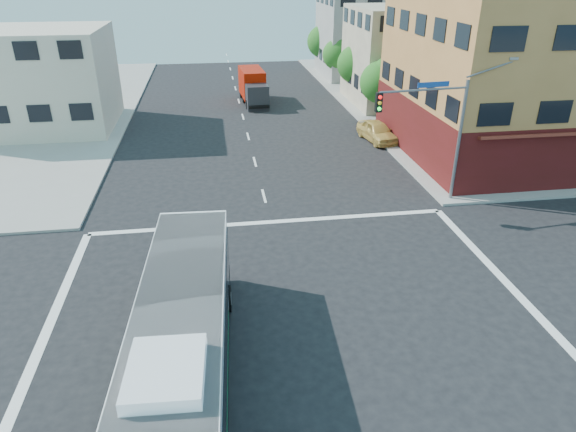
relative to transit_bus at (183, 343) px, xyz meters
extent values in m
plane|color=black|center=(4.12, 2.02, -1.83)|extent=(120.00, 120.00, 0.00)
cube|color=#98958D|center=(39.12, 37.02, -1.76)|extent=(50.00, 50.00, 0.15)
cube|color=#C28345|center=(24.12, 20.52, 5.17)|extent=(18.00, 15.00, 14.00)
cube|color=#501212|center=(24.12, 20.52, 0.17)|extent=(18.09, 15.08, 4.00)
cube|color=beige|center=(21.12, 36.02, 2.67)|extent=(12.00, 10.00, 9.00)
cube|color=#979792|center=(21.12, 50.02, 3.17)|extent=(12.00, 10.00, 10.00)
cube|color=beige|center=(-12.88, 32.02, 2.17)|extent=(12.00, 10.00, 8.00)
cylinder|color=slate|center=(14.92, 12.82, 1.67)|extent=(0.18, 0.18, 7.00)
cylinder|color=slate|center=(12.42, 12.57, 4.77)|extent=(5.01, 0.62, 0.12)
cube|color=black|center=(9.92, 12.32, 4.27)|extent=(0.32, 0.30, 1.00)
sphere|color=#FF0C0C|center=(9.92, 12.15, 4.57)|extent=(0.20, 0.20, 0.20)
sphere|color=yellow|center=(9.92, 12.15, 4.27)|extent=(0.20, 0.20, 0.20)
sphere|color=#19FF33|center=(9.92, 12.15, 3.97)|extent=(0.20, 0.20, 0.20)
cube|color=#154091|center=(12.92, 12.62, 5.02)|extent=(1.80, 0.22, 0.28)
cube|color=gray|center=(17.42, 13.07, 6.17)|extent=(0.50, 0.22, 0.14)
cylinder|color=#321E12|center=(15.92, 30.02, -0.87)|extent=(0.28, 0.28, 1.92)
sphere|color=#235F1B|center=(15.92, 30.02, 1.53)|extent=(3.60, 3.60, 3.60)
sphere|color=#235F1B|center=(16.32, 29.72, 2.43)|extent=(2.52, 2.52, 2.52)
cylinder|color=#321E12|center=(15.92, 38.02, -0.83)|extent=(0.28, 0.28, 1.99)
sphere|color=#235F1B|center=(15.92, 38.02, 1.68)|extent=(3.80, 3.80, 3.80)
sphere|color=#235F1B|center=(16.32, 37.72, 2.63)|extent=(2.66, 2.66, 2.66)
cylinder|color=#321E12|center=(15.92, 46.02, -0.89)|extent=(0.28, 0.28, 1.89)
sphere|color=#235F1B|center=(15.92, 46.02, 1.42)|extent=(3.40, 3.40, 3.40)
sphere|color=#235F1B|center=(16.32, 45.72, 2.27)|extent=(2.38, 2.38, 2.38)
cylinder|color=#321E12|center=(15.92, 54.02, -0.82)|extent=(0.28, 0.28, 2.03)
sphere|color=#235F1B|center=(15.92, 54.02, 1.80)|extent=(4.00, 4.00, 4.00)
sphere|color=#235F1B|center=(16.32, 53.72, 2.80)|extent=(2.80, 2.80, 2.80)
cube|color=black|center=(0.00, 0.02, -1.25)|extent=(3.36, 12.78, 0.47)
cube|color=white|center=(0.00, 0.02, 0.04)|extent=(3.35, 12.75, 3.00)
cube|color=black|center=(0.00, 0.02, 0.22)|extent=(3.38, 12.37, 1.32)
cube|color=black|center=(0.33, 6.26, 0.11)|extent=(2.47, 0.19, 1.42)
cube|color=#E5590C|center=(0.33, 6.29, 1.17)|extent=(2.01, 0.16, 0.29)
cube|color=white|center=(0.00, 0.02, 1.47)|extent=(3.28, 12.49, 0.13)
cube|color=white|center=(-0.17, -3.13, 1.72)|extent=(2.00, 2.41, 0.38)
cube|color=#126D36|center=(-1.38, -0.43, -0.73)|extent=(0.33, 5.78, 0.29)
cube|color=#126D36|center=(1.33, -0.58, -0.73)|extent=(0.33, 5.78, 0.29)
cylinder|color=black|center=(-1.04, 4.12, -1.28)|extent=(0.37, 1.11, 1.09)
cylinder|color=#99999E|center=(-1.19, 4.13, -1.28)|extent=(0.07, 0.55, 0.55)
cylinder|color=black|center=(1.47, 3.99, -1.28)|extent=(0.37, 1.11, 1.09)
cylinder|color=#99999E|center=(1.62, 3.98, -1.28)|extent=(0.07, 0.55, 0.55)
cube|color=#27272C|center=(5.68, 35.52, -0.68)|extent=(2.14, 2.06, 2.30)
cube|color=black|center=(5.73, 34.68, -0.33)|extent=(1.86, 0.18, 0.88)
cube|color=#A81300|center=(5.49, 38.87, 0.02)|extent=(2.40, 5.06, 2.65)
cube|color=black|center=(5.55, 37.81, -1.35)|extent=(2.34, 7.17, 0.27)
cylinder|color=black|center=(4.75, 35.64, -1.39)|extent=(0.30, 0.90, 0.88)
cylinder|color=black|center=(6.60, 35.74, -1.39)|extent=(0.30, 0.90, 0.88)
cylinder|color=black|center=(4.60, 38.20, -1.39)|extent=(0.30, 0.90, 0.88)
cylinder|color=black|center=(6.45, 38.30, -1.39)|extent=(0.30, 0.90, 0.88)
cylinder|color=black|center=(4.48, 40.40, -1.39)|extent=(0.30, 0.90, 0.88)
cylinder|color=black|center=(6.33, 40.51, -1.39)|extent=(0.30, 0.90, 0.88)
imported|color=#D3AF53|center=(14.02, 24.34, -1.06)|extent=(2.51, 4.78, 1.55)
camera|label=1|loc=(1.38, -13.02, 10.68)|focal=32.00mm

